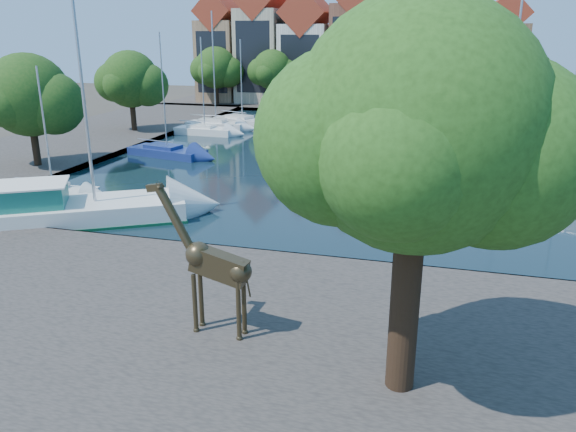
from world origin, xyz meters
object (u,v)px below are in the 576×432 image
(motorsailer, at_px, (59,208))
(sailboat_right_a, at_px, (556,203))
(plane_tree, at_px, (422,135))
(sailboat_left_a, at_px, (53,191))
(giraffe_statue, at_px, (211,264))

(motorsailer, relative_size, sailboat_right_a, 1.51)
(plane_tree, distance_m, sailboat_left_a, 27.92)
(motorsailer, xyz_separation_m, sailboat_left_a, (-3.39, 3.97, -0.38))
(motorsailer, relative_size, sailboat_left_a, 1.56)
(giraffe_statue, height_order, sailboat_left_a, sailboat_left_a)
(plane_tree, height_order, motorsailer, motorsailer)
(plane_tree, bearing_deg, motorsailer, 150.69)
(motorsailer, bearing_deg, sailboat_left_a, 130.53)
(plane_tree, relative_size, sailboat_left_a, 1.31)
(plane_tree, xyz_separation_m, giraffe_statue, (-6.36, 1.45, -4.72))
(plane_tree, distance_m, sailboat_right_a, 22.71)
(plane_tree, relative_size, sailboat_right_a, 1.27)
(giraffe_statue, bearing_deg, plane_tree, -12.83)
(giraffe_statue, relative_size, sailboat_left_a, 0.62)
(motorsailer, bearing_deg, plane_tree, -29.31)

